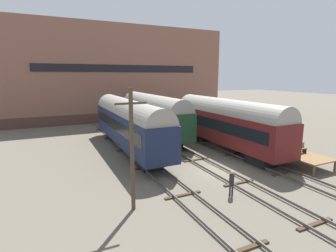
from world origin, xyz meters
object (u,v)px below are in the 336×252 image
object	(u,v)px
train_car_green	(153,113)
train_car_navy	(128,122)
person_worker	(232,181)
utility_pole	(132,148)
train_car_maroon	(226,121)
bench	(299,148)

from	to	relation	value
train_car_green	train_car_navy	distance (m)	6.66
person_worker	utility_pole	size ratio (longest dim) A/B	0.24
train_car_maroon	person_worker	distance (m)	11.28
train_car_maroon	utility_pole	world-z (taller)	utility_pole
train_car_navy	utility_pole	distance (m)	12.73
train_car_navy	train_car_green	bearing A→B (deg)	45.76
train_car_navy	person_worker	world-z (taller)	train_car_navy
utility_pole	train_car_navy	bearing A→B (deg)	74.14
train_car_maroon	train_car_navy	xyz separation A→B (m)	(-9.30, 4.21, -0.00)
person_worker	train_car_navy	bearing A→B (deg)	102.27
train_car_green	train_car_navy	xyz separation A→B (m)	(-4.65, -4.77, -0.01)
utility_pole	bench	bearing A→B (deg)	5.25
bench	utility_pole	distance (m)	16.02
bench	train_car_maroon	bearing A→B (deg)	114.76
train_car_green	person_worker	xyz separation A→B (m)	(-1.77, -18.03, -2.05)
train_car_green	utility_pole	size ratio (longest dim) A/B	2.32
train_car_green	bench	distance (m)	17.41
train_car_green	person_worker	size ratio (longest dim) A/B	9.60
train_car_maroon	person_worker	xyz separation A→B (m)	(-6.42, -9.05, -2.04)
train_car_maroon	train_car_navy	size ratio (longest dim) A/B	0.89
bench	utility_pole	xyz separation A→B (m)	(-15.80, -1.45, 2.22)
train_car_navy	bench	distance (m)	16.45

